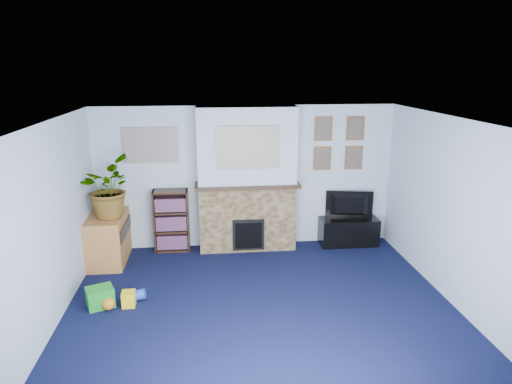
{
  "coord_description": "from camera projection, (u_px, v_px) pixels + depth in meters",
  "views": [
    {
      "loc": [
        -0.64,
        -5.21,
        3.03
      ],
      "look_at": [
        0.03,
        0.91,
        1.31
      ],
      "focal_mm": 32.0,
      "sensor_mm": 36.0,
      "label": 1
    }
  ],
  "objects": [
    {
      "name": "mantel_can",
      "position": [
        292.0,
        179.0,
        7.53
      ],
      "size": [
        0.07,
        0.07,
        0.13
      ],
      "primitive_type": "cylinder",
      "color": "yellow",
      "rests_on": "chimney_breast"
    },
    {
      "name": "portrait_tl",
      "position": [
        323.0,
        129.0,
        7.6
      ],
      "size": [
        0.3,
        0.03,
        0.4
      ],
      "primitive_type": "cube",
      "color": "brown",
      "rests_on": "wall_back"
    },
    {
      "name": "mantel_teddy",
      "position": [
        211.0,
        181.0,
        7.39
      ],
      "size": [
        0.13,
        0.13,
        0.13
      ],
      "primitive_type": "sphere",
      "color": "gray",
      "rests_on": "chimney_breast"
    },
    {
      "name": "green_crate",
      "position": [
        100.0,
        297.0,
        5.89
      ],
      "size": [
        0.4,
        0.37,
        0.26
      ],
      "primitive_type": "cube",
      "rotation": [
        0.0,
        0.0,
        0.39
      ],
      "color": "#198C26",
      "rests_on": "ground"
    },
    {
      "name": "wall_back",
      "position": [
        246.0,
        177.0,
        7.7
      ],
      "size": [
        5.0,
        0.04,
        2.4
      ],
      "primitive_type": "cube",
      "color": "#ADBCD1",
      "rests_on": "ground"
    },
    {
      "name": "wall_left",
      "position": [
        48.0,
        228.0,
        5.28
      ],
      "size": [
        0.04,
        4.5,
        2.4
      ],
      "primitive_type": "cube",
      "color": "#ADBCD1",
      "rests_on": "ground"
    },
    {
      "name": "portrait_tr",
      "position": [
        355.0,
        128.0,
        7.66
      ],
      "size": [
        0.3,
        0.03,
        0.4
      ],
      "primitive_type": "cube",
      "color": "brown",
      "rests_on": "wall_back"
    },
    {
      "name": "toy_ball",
      "position": [
        108.0,
        303.0,
        5.83
      ],
      "size": [
        0.16,
        0.16,
        0.16
      ],
      "primitive_type": "sphere",
      "color": "orange",
      "rests_on": "ground"
    },
    {
      "name": "collage_main",
      "position": [
        248.0,
        148.0,
        7.15
      ],
      "size": [
        1.0,
        0.03,
        0.68
      ],
      "primitive_type": "cube",
      "color": "gray",
      "rests_on": "chimney_breast"
    },
    {
      "name": "bookshelf",
      "position": [
        172.0,
        222.0,
        7.62
      ],
      "size": [
        0.58,
        0.28,
        1.05
      ],
      "color": "black",
      "rests_on": "ground"
    },
    {
      "name": "toy_tube",
      "position": [
        134.0,
        296.0,
        6.06
      ],
      "size": [
        0.31,
        0.14,
        0.18
      ],
      "primitive_type": "cylinder",
      "rotation": [
        0.0,
        1.43,
        0.0
      ],
      "color": "blue",
      "rests_on": "ground"
    },
    {
      "name": "wall_front",
      "position": [
        298.0,
        320.0,
        3.39
      ],
      "size": [
        5.0,
        0.04,
        2.4
      ],
      "primitive_type": "cube",
      "color": "#ADBCD1",
      "rests_on": "ground"
    },
    {
      "name": "portrait_br",
      "position": [
        354.0,
        158.0,
        7.79
      ],
      "size": [
        0.3,
        0.03,
        0.4
      ],
      "primitive_type": "cube",
      "color": "brown",
      "rests_on": "wall_back"
    },
    {
      "name": "television",
      "position": [
        350.0,
        205.0,
        7.82
      ],
      "size": [
        0.81,
        0.26,
        0.47
      ],
      "primitive_type": "imported",
      "rotation": [
        0.0,
        0.0,
        2.94
      ],
      "color": "black",
      "rests_on": "tv_stand"
    },
    {
      "name": "floor",
      "position": [
        262.0,
        309.0,
        5.87
      ],
      "size": [
        5.0,
        4.5,
        0.01
      ],
      "primitive_type": "cube",
      "color": "black",
      "rests_on": "ground"
    },
    {
      "name": "collage_left",
      "position": [
        150.0,
        145.0,
        7.37
      ],
      "size": [
        0.9,
        0.03,
        0.58
      ],
      "primitive_type": "cube",
      "color": "gray",
      "rests_on": "wall_back"
    },
    {
      "name": "potted_plant",
      "position": [
        106.0,
        188.0,
        6.94
      ],
      "size": [
        0.85,
        0.94,
        0.92
      ],
      "primitive_type": "imported",
      "rotation": [
        0.0,
        0.0,
        1.74
      ],
      "color": "#26661E",
      "rests_on": "sideboard"
    },
    {
      "name": "chimney_breast",
      "position": [
        247.0,
        181.0,
        7.51
      ],
      "size": [
        1.72,
        0.5,
        2.4
      ],
      "color": "brown",
      "rests_on": "ground"
    },
    {
      "name": "wall_right",
      "position": [
        457.0,
        214.0,
        5.8
      ],
      "size": [
        0.04,
        4.5,
        2.4
      ],
      "primitive_type": "cube",
      "color": "#ADBCD1",
      "rests_on": "ground"
    },
    {
      "name": "sideboard",
      "position": [
        108.0,
        240.0,
        7.22
      ],
      "size": [
        0.55,
        0.99,
        0.77
      ],
      "primitive_type": "cube",
      "color": "#AB6F37",
      "rests_on": "ground"
    },
    {
      "name": "ceiling",
      "position": [
        262.0,
        122.0,
        5.22
      ],
      "size": [
        5.0,
        4.5,
        0.01
      ],
      "primitive_type": "cube",
      "color": "white",
      "rests_on": "wall_back"
    },
    {
      "name": "mantel_candle",
      "position": [
        270.0,
        178.0,
        7.49
      ],
      "size": [
        0.05,
        0.05,
        0.15
      ],
      "primitive_type": "cylinder",
      "color": "#B2BFC6",
      "rests_on": "chimney_breast"
    },
    {
      "name": "portrait_bl",
      "position": [
        322.0,
        158.0,
        7.73
      ],
      "size": [
        0.3,
        0.03,
        0.4
      ],
      "primitive_type": "cube",
      "color": "brown",
      "rests_on": "wall_back"
    },
    {
      "name": "tv_stand",
      "position": [
        348.0,
        232.0,
        7.93
      ],
      "size": [
        0.99,
        0.42,
        0.47
      ],
      "primitive_type": "cube",
      "color": "black",
      "rests_on": "ground"
    },
    {
      "name": "toy_block",
      "position": [
        129.0,
        298.0,
        5.91
      ],
      "size": [
        0.17,
        0.17,
        0.2
      ],
      "primitive_type": "cube",
      "rotation": [
        0.0,
        0.0,
        0.04
      ],
      "color": "yellow",
      "rests_on": "ground"
    },
    {
      "name": "mantel_clock",
      "position": [
        248.0,
        180.0,
        7.45
      ],
      "size": [
        0.1,
        0.06,
        0.14
      ],
      "primitive_type": "cube",
      "color": "gold",
      "rests_on": "chimney_breast"
    }
  ]
}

